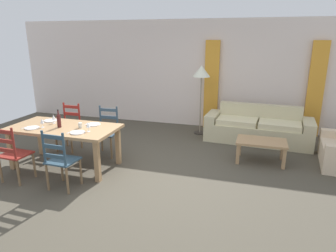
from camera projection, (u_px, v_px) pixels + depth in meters
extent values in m
cube|color=#474236|center=(140.00, 175.00, 5.17)|extent=(9.60, 9.60, 0.02)
cube|color=silver|center=(186.00, 74.00, 7.81)|extent=(9.60, 0.16, 2.70)
cube|color=gold|center=(211.00, 85.00, 7.57)|extent=(0.35, 0.08, 2.20)
cube|color=gold|center=(315.00, 90.00, 6.90)|extent=(0.35, 0.08, 2.20)
cube|color=#A98156|center=(64.00, 128.00, 5.29)|extent=(1.90, 0.96, 0.05)
cube|color=#A98156|center=(11.00, 150.00, 5.28)|extent=(0.08, 0.08, 0.70)
cube|color=#A98156|center=(97.00, 161.00, 4.81)|extent=(0.08, 0.08, 0.70)
cube|color=#A98156|center=(40.00, 137.00, 5.98)|extent=(0.08, 0.08, 0.70)
cube|color=#A98156|center=(118.00, 146.00, 5.50)|extent=(0.08, 0.08, 0.70)
cube|color=maroon|center=(16.00, 154.00, 4.84)|extent=(0.44, 0.42, 0.03)
cylinder|color=brown|center=(17.00, 162.00, 5.11)|extent=(0.04, 0.04, 0.43)
cylinder|color=brown|center=(34.00, 165.00, 5.00)|extent=(0.04, 0.04, 0.43)
cylinder|color=brown|center=(1.00, 170.00, 4.80)|extent=(0.04, 0.04, 0.43)
cylinder|color=brown|center=(18.00, 173.00, 4.69)|extent=(0.04, 0.04, 0.43)
cylinder|color=maroon|center=(14.00, 144.00, 4.55)|extent=(0.04, 0.04, 0.50)
cube|color=maroon|center=(6.00, 150.00, 4.64)|extent=(0.38, 0.04, 0.06)
cube|color=maroon|center=(4.00, 141.00, 4.60)|extent=(0.38, 0.04, 0.06)
cube|color=maroon|center=(3.00, 132.00, 4.56)|extent=(0.38, 0.04, 0.06)
cube|color=#2C4455|center=(63.00, 161.00, 4.59)|extent=(0.43, 0.42, 0.03)
cylinder|color=brown|center=(62.00, 168.00, 4.87)|extent=(0.04, 0.04, 0.43)
cylinder|color=brown|center=(81.00, 171.00, 4.76)|extent=(0.04, 0.04, 0.43)
cylinder|color=brown|center=(47.00, 177.00, 4.56)|extent=(0.04, 0.04, 0.43)
cylinder|color=brown|center=(67.00, 181.00, 4.45)|extent=(0.04, 0.04, 0.43)
cylinder|color=#2C4455|center=(44.00, 147.00, 4.42)|extent=(0.04, 0.04, 0.50)
cylinder|color=#2C4455|center=(64.00, 150.00, 4.31)|extent=(0.04, 0.04, 0.50)
cube|color=#2C4455|center=(55.00, 156.00, 4.40)|extent=(0.38, 0.04, 0.06)
cube|color=#2C4455|center=(54.00, 147.00, 4.36)|extent=(0.38, 0.04, 0.06)
cube|color=#2C4455|center=(52.00, 137.00, 4.32)|extent=(0.38, 0.04, 0.06)
cube|color=maroon|center=(68.00, 129.00, 6.16)|extent=(0.43, 0.41, 0.03)
cylinder|color=brown|center=(72.00, 143.00, 6.02)|extent=(0.04, 0.04, 0.43)
cylinder|color=brown|center=(56.00, 141.00, 6.13)|extent=(0.04, 0.04, 0.43)
cylinder|color=brown|center=(81.00, 138.00, 6.33)|extent=(0.04, 0.04, 0.43)
cylinder|color=brown|center=(67.00, 136.00, 6.44)|extent=(0.04, 0.04, 0.43)
cylinder|color=maroon|center=(79.00, 116.00, 6.19)|extent=(0.04, 0.04, 0.50)
cylinder|color=maroon|center=(64.00, 114.00, 6.30)|extent=(0.04, 0.04, 0.50)
cube|color=maroon|center=(72.00, 121.00, 6.28)|extent=(0.38, 0.03, 0.06)
cube|color=maroon|center=(72.00, 114.00, 6.24)|extent=(0.38, 0.03, 0.06)
cube|color=maroon|center=(71.00, 107.00, 6.20)|extent=(0.38, 0.03, 0.06)
cube|color=#2F4455|center=(106.00, 133.00, 5.90)|extent=(0.44, 0.42, 0.03)
cylinder|color=brown|center=(111.00, 148.00, 5.76)|extent=(0.04, 0.04, 0.43)
cylinder|color=brown|center=(94.00, 147.00, 5.84)|extent=(0.04, 0.04, 0.43)
cylinder|color=brown|center=(118.00, 142.00, 6.08)|extent=(0.04, 0.04, 0.43)
cylinder|color=brown|center=(102.00, 141.00, 6.16)|extent=(0.04, 0.04, 0.43)
cylinder|color=#2F4455|center=(117.00, 119.00, 5.94)|extent=(0.04, 0.04, 0.50)
cylinder|color=#2F4455|center=(100.00, 118.00, 6.02)|extent=(0.04, 0.04, 0.50)
cube|color=#2F4455|center=(109.00, 125.00, 6.02)|extent=(0.38, 0.04, 0.06)
cube|color=#2F4455|center=(109.00, 117.00, 5.97)|extent=(0.38, 0.04, 0.06)
cube|color=#2F4455|center=(108.00, 110.00, 5.93)|extent=(0.38, 0.04, 0.06)
cylinder|color=white|center=(32.00, 128.00, 5.17)|extent=(0.24, 0.24, 0.02)
cube|color=silver|center=(25.00, 128.00, 5.21)|extent=(0.03, 0.17, 0.01)
cylinder|color=white|center=(78.00, 133.00, 4.92)|extent=(0.24, 0.24, 0.02)
cube|color=silver|center=(70.00, 132.00, 4.96)|extent=(0.02, 0.17, 0.01)
cylinder|color=white|center=(51.00, 121.00, 5.63)|extent=(0.24, 0.24, 0.02)
cube|color=silver|center=(44.00, 120.00, 5.67)|extent=(0.03, 0.17, 0.01)
cylinder|color=white|center=(94.00, 124.00, 5.38)|extent=(0.24, 0.24, 0.02)
cube|color=silver|center=(86.00, 124.00, 5.42)|extent=(0.03, 0.17, 0.01)
cylinder|color=#471919|center=(59.00, 121.00, 5.21)|extent=(0.07, 0.07, 0.22)
cylinder|color=#471919|center=(58.00, 113.00, 5.17)|extent=(0.02, 0.02, 0.08)
cylinder|color=black|center=(58.00, 110.00, 5.16)|extent=(0.03, 0.03, 0.02)
cylinder|color=white|center=(43.00, 127.00, 5.23)|extent=(0.06, 0.06, 0.01)
cylinder|color=white|center=(43.00, 125.00, 5.22)|extent=(0.01, 0.01, 0.07)
cone|color=white|center=(42.00, 121.00, 5.20)|extent=(0.06, 0.06, 0.08)
cylinder|color=white|center=(89.00, 131.00, 5.00)|extent=(0.06, 0.06, 0.01)
cylinder|color=white|center=(88.00, 129.00, 4.99)|extent=(0.01, 0.01, 0.07)
cone|color=white|center=(88.00, 125.00, 4.97)|extent=(0.06, 0.06, 0.08)
cylinder|color=white|center=(54.00, 123.00, 5.48)|extent=(0.06, 0.06, 0.01)
cylinder|color=white|center=(54.00, 121.00, 5.47)|extent=(0.01, 0.01, 0.07)
cone|color=white|center=(54.00, 117.00, 5.45)|extent=(0.06, 0.06, 0.08)
cylinder|color=beige|center=(80.00, 125.00, 5.20)|extent=(0.07, 0.07, 0.09)
cube|color=#C5BA90|center=(257.00, 133.00, 6.71)|extent=(1.85, 0.92, 0.40)
cube|color=#C5BA90|center=(259.00, 121.00, 6.92)|extent=(1.81, 0.32, 0.80)
cube|color=#C5BA90|center=(308.00, 134.00, 6.34)|extent=(0.29, 0.81, 0.58)
cube|color=#C5BA90|center=(212.00, 125.00, 7.03)|extent=(0.29, 0.81, 0.58)
cube|color=beige|center=(280.00, 125.00, 6.44)|extent=(0.90, 0.70, 0.12)
cube|color=beige|center=(237.00, 121.00, 6.74)|extent=(0.90, 0.70, 0.12)
cube|color=#A98156|center=(262.00, 142.00, 5.58)|extent=(0.90, 0.56, 0.04)
cube|color=#A98156|center=(238.00, 154.00, 5.54)|extent=(0.06, 0.06, 0.38)
cube|color=#A98156|center=(284.00, 159.00, 5.31)|extent=(0.06, 0.06, 0.38)
cube|color=#A98156|center=(240.00, 146.00, 5.96)|extent=(0.06, 0.06, 0.38)
cube|color=#A98156|center=(282.00, 150.00, 5.74)|extent=(0.06, 0.06, 0.38)
cylinder|color=#332D28|center=(200.00, 133.00, 7.37)|extent=(0.28, 0.28, 0.03)
cylinder|color=gray|center=(201.00, 105.00, 7.17)|extent=(0.03, 0.03, 1.35)
cone|color=silver|center=(202.00, 71.00, 6.94)|extent=(0.40, 0.40, 0.26)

